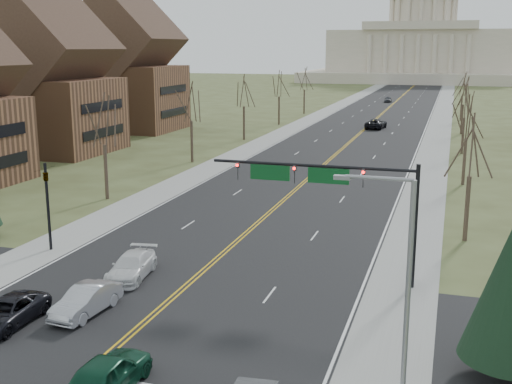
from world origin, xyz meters
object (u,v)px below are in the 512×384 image
Objects in this scene: car_far_nb at (376,124)px; car_sb_inner_second at (131,266)px; car_sb_outer_lead at (7,312)px; car_far_sb at (388,99)px; signal_mast at (327,184)px; street_light at (401,283)px; car_sb_inner_lead at (86,300)px; car_nb_inner_lead at (107,374)px; signal_left at (47,197)px.

car_sb_inner_second is at bearing 92.80° from car_far_nb.
car_sb_inner_second is (2.72, 7.81, 0.04)m from car_sb_outer_lead.
car_sb_inner_second is 132.04m from car_far_sb.
signal_mast is 129.15m from car_far_sb.
street_light reaches higher than car_sb_inner_lead.
car_far_nb is at bearing 94.43° from signal_mast.
signal_mast is 17.17m from car_nb_inner_lead.
signal_left reaches higher than car_far_nb.
car_far_nb is at bearing 91.16° from car_sb_inner_lead.
signal_left is at bearing -96.59° from car_far_sb.
signal_left reaches higher than car_sb_inner_lead.
signal_mast is 2.45× the size of car_sb_inner_second.
street_light is 19.80m from car_sb_inner_second.
car_far_nb is at bearing 79.83° from signal_left.
car_far_nb is (5.05, 82.54, 0.09)m from car_sb_inner_lead.
street_light is 17.32m from car_sb_inner_lead.
car_far_sb is at bearing -88.19° from car_nb_inner_lead.
car_sb_outer_lead is 8.27m from car_sb_inner_second.
signal_mast is 74.12m from car_far_nb.
car_sb_inner_lead reaches higher than car_sb_inner_second.
signal_mast is 1.34× the size of street_light.
signal_mast is at bearing -0.00° from signal_left.
car_sb_inner_lead is at bearing -47.12° from signal_left.
signal_left is 1.00× the size of car_far_nb.
car_far_nb reaches higher than car_sb_outer_lead.
street_light is at bearing -86.44° from car_far_sb.
car_nb_inner_lead is at bearing -90.89° from car_far_sb.
car_sb_inner_second is at bearing 97.85° from car_sb_inner_lead.
signal_left is 0.66× the size of street_light.
car_sb_inner_lead is at bearing -140.72° from signal_mast.
signal_left reaches higher than car_nb_inner_lead.
car_sb_inner_lead is 1.08× the size of car_far_sb.
street_light reaches higher than car_sb_inner_second.
car_sb_inner_lead is (-5.02, 6.61, -0.09)m from car_nb_inner_lead.
signal_mast reaches higher than signal_left.
signal_mast is 19.06m from signal_left.
car_nb_inner_lead is 0.81× the size of car_far_nb.
street_light reaches higher than signal_left.
car_nb_inner_lead is at bearing -49.43° from signal_left.
car_sb_outer_lead is at bearing -27.68° from car_nb_inner_lead.
car_far_sb is at bearing 85.67° from signal_left.
signal_mast reaches higher than car_sb_inner_lead.
street_light is at bearing 103.97° from car_far_nb.
signal_left reaches higher than car_far_sb.
signal_left reaches higher than car_sb_inner_second.
signal_left is 12.62m from car_sb_outer_lead.
car_far_nb is at bearing -89.58° from car_nb_inner_lead.
signal_mast is 12.60m from car_sb_inner_second.
car_far_sb is (1.87, 132.03, -0.00)m from car_sb_inner_second.
signal_mast is at bearing 43.94° from car_sb_inner_lead.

